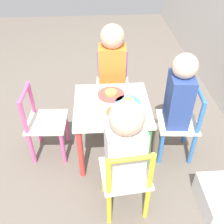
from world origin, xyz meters
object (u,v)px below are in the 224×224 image
chair_purple (112,86)px  child_back (176,101)px  chair_pink (44,124)px  storage_bin (218,200)px  plate_left (111,94)px  chair_blue (180,124)px  child_left (112,66)px  kids_table (112,113)px  plate_right (113,113)px  child_right (125,146)px  chair_yellow (126,179)px  plate_back (128,102)px

chair_purple → child_back: size_ratio=0.68×
chair_pink → storage_bin: size_ratio=1.78×
plate_left → storage_bin: size_ratio=0.61×
storage_bin → chair_blue: bearing=-164.3°
chair_pink → child_back: size_ratio=0.68×
child_left → plate_left: (0.30, -0.03, -0.05)m
plate_left → storage_bin: 0.92m
child_back → child_left: size_ratio=0.99×
kids_table → plate_left: plate_left is taller
chair_pink → chair_purple: bearing=-45.5°
chair_pink → child_back: bearing=-90.8°
chair_blue → chair_pink: same height
chair_blue → child_left: (-0.44, -0.43, 0.22)m
chair_pink → plate_right: (0.13, 0.46, 0.18)m
chair_pink → plate_left: size_ratio=2.91×
child_left → plate_left: bearing=-91.3°
chair_pink → child_right: 0.69m
chair_blue → plate_right: chair_blue is taller
child_right → plate_left: bearing=-91.2°
child_back → plate_right: child_back is taller
chair_yellow → child_back: (-0.43, 0.35, 0.20)m
plate_right → plate_back: size_ratio=1.12×
kids_table → chair_pink: (-0.02, -0.46, -0.09)m
chair_blue → child_right: child_right is taller
kids_table → child_back: 0.42m
child_back → plate_back: size_ratio=4.71×
chair_yellow → chair_purple: 0.92m
plate_left → storage_bin: plate_left is taller
plate_right → kids_table: bearing=180.0°
plate_back → plate_left: bearing=-135.0°
kids_table → chair_yellow: (0.46, 0.05, -0.09)m
child_left → plate_left: size_ratio=4.35×
plate_right → plate_back: bearing=135.0°
plate_left → chair_blue: bearing=73.3°
child_left → chair_purple: bearing=90.0°
child_left → chair_pink: bearing=-138.3°
kids_table → chair_pink: 0.47m
chair_purple → plate_right: (0.56, -0.03, 0.18)m
child_back → chair_yellow: bearing=-35.0°
child_right → plate_right: 0.30m
kids_table → storage_bin: 0.83m
kids_table → child_right: bearing=5.8°
child_back → storage_bin: child_back is taller
kids_table → chair_blue: bearing=85.5°
chair_purple → storage_bin: (0.97, 0.56, -0.19)m
child_left → storage_bin: size_ratio=2.66×
chair_yellow → child_right: child_right is taller
chair_blue → plate_back: 0.40m
chair_purple → child_back: child_back is taller
chair_yellow → plate_right: chair_yellow is taller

